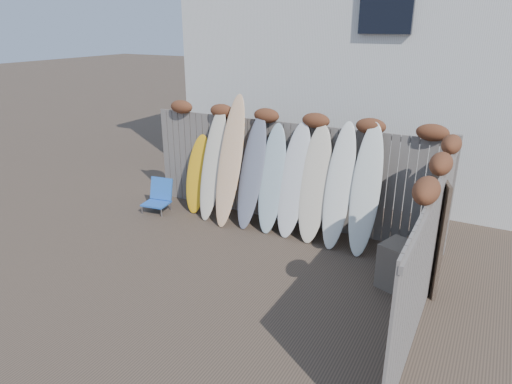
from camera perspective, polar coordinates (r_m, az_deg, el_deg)
The scene contains 16 objects.
ground at distance 7.40m, azimuth -4.48°, elevation -10.16°, with size 80.00×80.00×0.00m, color #493A2D.
back_fence at distance 8.83m, azimuth 4.03°, elevation 3.44°, with size 6.05×0.28×2.24m.
right_fence at distance 6.18m, azimuth 20.85°, elevation -6.09°, with size 0.28×4.40×2.24m.
house at distance 12.21m, azimuth 14.68°, elevation 17.20°, with size 8.50×5.50×6.33m.
beach_chair at distance 9.85m, azimuth -12.06°, elevation -0.51°, with size 0.58×0.61×0.68m.
wooden_crate at distance 7.19m, azimuth 17.84°, elevation -8.93°, with size 0.61×0.51×0.71m, color #6E5A52.
lattice_panel at distance 7.31m, azimuth 21.40°, elevation -4.41°, with size 0.05×1.15×1.73m, color brown.
surfboard_0 at distance 9.57m, azimuth -7.28°, elevation 2.25°, with size 0.53×0.07×1.66m, color #ECA612.
surfboard_1 at distance 9.16m, azimuth -5.42°, elevation 3.48°, with size 0.47×0.07×2.30m, color beige.
surfboard_2 at distance 8.82m, azimuth -3.25°, elevation 3.86°, with size 0.49×0.07×2.60m, color #E8CD8B.
surfboard_3 at distance 8.72m, azimuth -0.54°, elevation 2.45°, with size 0.49×0.07×2.22m, color slate.
surfboard_4 at distance 8.56m, azimuth 2.01°, elevation 1.68°, with size 0.49×0.07×2.09m, color #98AFB8.
surfboard_5 at distance 8.40m, azimuth 4.75°, elevation 1.47°, with size 0.55×0.07×2.17m, color silver.
surfboard_6 at distance 8.24m, azimuth 7.35°, elevation 1.01°, with size 0.54×0.07×2.17m, color beige.
surfboard_7 at distance 8.06m, azimuth 10.33°, elevation 0.75°, with size 0.48×0.07×2.27m, color white.
surfboard_8 at distance 7.92m, azimuth 13.56°, elevation 0.26°, with size 0.49×0.07×2.30m, color silver.
Camera 1 is at (3.52, -5.32, 3.76)m, focal length 32.00 mm.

